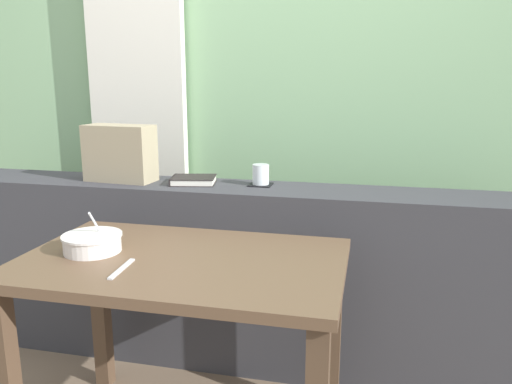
{
  "coord_description": "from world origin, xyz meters",
  "views": [
    {
      "loc": [
        0.55,
        -1.56,
        1.3
      ],
      "look_at": [
        0.08,
        0.49,
        0.83
      ],
      "focal_mm": 35.36,
      "sensor_mm": 36.0,
      "label": 1
    }
  ],
  "objects_px": {
    "closed_book": "(193,180)",
    "juice_glass": "(261,175)",
    "soup_bowl": "(92,243)",
    "fork_utensil": "(122,269)",
    "coaster_square": "(261,185)",
    "breakfast_table": "(183,291)",
    "throw_pillow": "(120,153)"
  },
  "relations": [
    {
      "from": "soup_bowl",
      "to": "fork_utensil",
      "type": "xyz_separation_m",
      "value": [
        0.18,
        -0.13,
        -0.03
      ]
    },
    {
      "from": "juice_glass",
      "to": "fork_utensil",
      "type": "height_order",
      "value": "juice_glass"
    },
    {
      "from": "fork_utensil",
      "to": "coaster_square",
      "type": "bearing_deg",
      "value": 68.52
    },
    {
      "from": "closed_book",
      "to": "fork_utensil",
      "type": "relative_size",
      "value": 1.31
    },
    {
      "from": "throw_pillow",
      "to": "fork_utensil",
      "type": "bearing_deg",
      "value": -62.77
    },
    {
      "from": "coaster_square",
      "to": "juice_glass",
      "type": "height_order",
      "value": "juice_glass"
    },
    {
      "from": "throw_pillow",
      "to": "soup_bowl",
      "type": "distance_m",
      "value": 0.7
    },
    {
      "from": "coaster_square",
      "to": "fork_utensil",
      "type": "relative_size",
      "value": 0.59
    },
    {
      "from": "closed_book",
      "to": "soup_bowl",
      "type": "distance_m",
      "value": 0.67
    },
    {
      "from": "juice_glass",
      "to": "fork_utensil",
      "type": "distance_m",
      "value": 0.87
    },
    {
      "from": "juice_glass",
      "to": "soup_bowl",
      "type": "xyz_separation_m",
      "value": [
        -0.44,
        -0.68,
        -0.13
      ]
    },
    {
      "from": "fork_utensil",
      "to": "closed_book",
      "type": "bearing_deg",
      "value": 89.79
    },
    {
      "from": "juice_glass",
      "to": "soup_bowl",
      "type": "relative_size",
      "value": 0.44
    },
    {
      "from": "coaster_square",
      "to": "throw_pillow",
      "type": "relative_size",
      "value": 0.31
    },
    {
      "from": "breakfast_table",
      "to": "closed_book",
      "type": "xyz_separation_m",
      "value": [
        -0.19,
        0.63,
        0.25
      ]
    },
    {
      "from": "soup_bowl",
      "to": "closed_book",
      "type": "bearing_deg",
      "value": 78.22
    },
    {
      "from": "coaster_square",
      "to": "juice_glass",
      "type": "bearing_deg",
      "value": 0.0
    },
    {
      "from": "breakfast_table",
      "to": "fork_utensil",
      "type": "distance_m",
      "value": 0.24
    },
    {
      "from": "breakfast_table",
      "to": "fork_utensil",
      "type": "bearing_deg",
      "value": -135.01
    },
    {
      "from": "throw_pillow",
      "to": "soup_bowl",
      "type": "bearing_deg",
      "value": -71.16
    },
    {
      "from": "juice_glass",
      "to": "soup_bowl",
      "type": "height_order",
      "value": "juice_glass"
    },
    {
      "from": "fork_utensil",
      "to": "breakfast_table",
      "type": "bearing_deg",
      "value": 41.58
    },
    {
      "from": "soup_bowl",
      "to": "fork_utensil",
      "type": "bearing_deg",
      "value": -36.96
    },
    {
      "from": "closed_book",
      "to": "soup_bowl",
      "type": "height_order",
      "value": "same"
    },
    {
      "from": "coaster_square",
      "to": "juice_glass",
      "type": "xyz_separation_m",
      "value": [
        0.0,
        0.0,
        0.04
      ]
    },
    {
      "from": "coaster_square",
      "to": "soup_bowl",
      "type": "height_order",
      "value": "soup_bowl"
    },
    {
      "from": "closed_book",
      "to": "fork_utensil",
      "type": "xyz_separation_m",
      "value": [
        0.04,
        -0.78,
        -0.13
      ]
    },
    {
      "from": "closed_book",
      "to": "soup_bowl",
      "type": "bearing_deg",
      "value": -101.78
    },
    {
      "from": "coaster_square",
      "to": "soup_bowl",
      "type": "xyz_separation_m",
      "value": [
        -0.44,
        -0.68,
        -0.09
      ]
    },
    {
      "from": "closed_book",
      "to": "juice_glass",
      "type": "bearing_deg",
      "value": 5.95
    },
    {
      "from": "breakfast_table",
      "to": "fork_utensil",
      "type": "xyz_separation_m",
      "value": [
        -0.14,
        -0.14,
        0.12
      ]
    },
    {
      "from": "fork_utensil",
      "to": "soup_bowl",
      "type": "bearing_deg",
      "value": 139.63
    }
  ]
}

